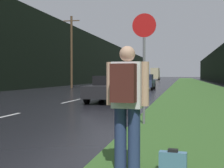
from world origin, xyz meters
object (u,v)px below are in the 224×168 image
(car_passing_near, at_px, (112,89))
(delivery_truck, at_px, (155,74))
(hitchhiker_with_backpack, at_px, (127,100))
(stop_sign, at_px, (144,58))
(car_passing_far, at_px, (144,82))
(suitcase, at_px, (173,163))

(car_passing_near, xyz_separation_m, delivery_truck, (-4.33, 78.30, 1.19))
(hitchhiker_with_backpack, distance_m, delivery_truck, 90.09)
(stop_sign, height_order, car_passing_far, stop_sign)
(car_passing_near, height_order, car_passing_far, car_passing_far)
(stop_sign, bearing_deg, delivery_truck, 94.58)
(car_passing_far, bearing_deg, suitcase, 97.63)
(car_passing_near, relative_size, delivery_truck, 0.55)
(hitchhiker_with_backpack, height_order, car_passing_far, hitchhiker_with_backpack)
(suitcase, distance_m, delivery_truck, 90.09)
(suitcase, xyz_separation_m, delivery_truck, (-7.77, 89.74, 1.71))
(stop_sign, distance_m, car_passing_near, 7.71)
(stop_sign, xyz_separation_m, delivery_truck, (-6.86, 85.50, 0.02))
(car_passing_near, bearing_deg, delivery_truck, -86.83)
(car_passing_far, bearing_deg, hitchhiker_with_backpack, 96.22)
(stop_sign, height_order, delivery_truck, delivery_truck)
(hitchhiker_with_backpack, bearing_deg, delivery_truck, 99.40)
(stop_sign, height_order, hitchhiker_with_backpack, stop_sign)
(delivery_truck, bearing_deg, hitchhiker_with_backpack, -85.46)
(hitchhiker_with_backpack, bearing_deg, stop_sign, 98.52)
(hitchhiker_with_backpack, distance_m, suitcase, 1.07)
(car_passing_far, height_order, delivery_truck, delivery_truck)
(car_passing_far, relative_size, delivery_truck, 0.52)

